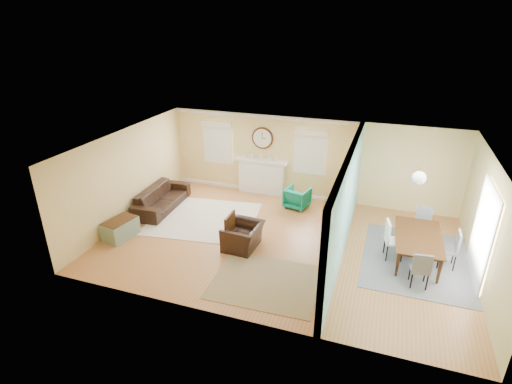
# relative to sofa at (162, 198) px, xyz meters

# --- Properties ---
(floor) EXTENTS (9.00, 9.00, 0.00)m
(floor) POSITION_rel_sofa_xyz_m (4.00, -0.81, -0.33)
(floor) COLOR #A66D38
(floor) RESTS_ON ground
(wall_back) EXTENTS (9.00, 0.02, 2.60)m
(wall_back) POSITION_rel_sofa_xyz_m (4.00, 2.19, 0.97)
(wall_back) COLOR #E0C873
(wall_back) RESTS_ON ground
(wall_front) EXTENTS (9.00, 0.02, 2.60)m
(wall_front) POSITION_rel_sofa_xyz_m (4.00, -3.81, 0.97)
(wall_front) COLOR #E0C873
(wall_front) RESTS_ON ground
(wall_left) EXTENTS (0.02, 6.00, 2.60)m
(wall_left) POSITION_rel_sofa_xyz_m (-0.50, -0.81, 0.97)
(wall_left) COLOR #E0C873
(wall_left) RESTS_ON ground
(wall_right) EXTENTS (0.02, 6.00, 2.60)m
(wall_right) POSITION_rel_sofa_xyz_m (8.50, -0.81, 0.97)
(wall_right) COLOR #E0C873
(wall_right) RESTS_ON ground
(ceiling) EXTENTS (9.00, 6.00, 0.02)m
(ceiling) POSITION_rel_sofa_xyz_m (4.00, -0.81, 2.27)
(ceiling) COLOR white
(ceiling) RESTS_ON wall_back
(partition) EXTENTS (0.17, 6.00, 2.60)m
(partition) POSITION_rel_sofa_xyz_m (5.51, -0.53, 1.03)
(partition) COLOR #E0C873
(partition) RESTS_ON ground
(fireplace) EXTENTS (1.70, 0.30, 1.17)m
(fireplace) POSITION_rel_sofa_xyz_m (2.50, 2.07, 0.27)
(fireplace) COLOR white
(fireplace) RESTS_ON ground
(wall_clock) EXTENTS (0.70, 0.07, 0.70)m
(wall_clock) POSITION_rel_sofa_xyz_m (2.50, 2.16, 1.52)
(wall_clock) COLOR #43240F
(wall_clock) RESTS_ON wall_back
(window_left) EXTENTS (1.05, 0.13, 1.42)m
(window_left) POSITION_rel_sofa_xyz_m (0.95, 2.14, 1.33)
(window_left) COLOR white
(window_left) RESTS_ON wall_back
(window_right) EXTENTS (1.05, 0.13, 1.42)m
(window_right) POSITION_rel_sofa_xyz_m (4.05, 2.14, 1.33)
(window_right) COLOR white
(window_right) RESTS_ON wall_back
(french_doors) EXTENTS (0.06, 1.70, 2.20)m
(french_doors) POSITION_rel_sofa_xyz_m (8.45, -0.81, 0.77)
(french_doors) COLOR white
(french_doors) RESTS_ON ground
(pendant) EXTENTS (0.30, 0.30, 0.55)m
(pendant) POSITION_rel_sofa_xyz_m (7.00, -0.81, 1.87)
(pendant) COLOR gold
(pendant) RESTS_ON ceiling
(rug_cream) EXTENTS (3.28, 2.94, 0.02)m
(rug_cream) POSITION_rel_sofa_xyz_m (1.50, -0.24, -0.32)
(rug_cream) COLOR beige
(rug_cream) RESTS_ON floor
(rug_jute) EXTENTS (2.38, 1.97, 0.01)m
(rug_jute) POSITION_rel_sofa_xyz_m (4.12, -2.53, -0.32)
(rug_jute) COLOR tan
(rug_jute) RESTS_ON floor
(rug_grey) EXTENTS (2.45, 3.06, 0.01)m
(rug_grey) POSITION_rel_sofa_xyz_m (7.28, -0.52, -0.32)
(rug_grey) COLOR slate
(rug_grey) RESTS_ON floor
(sofa) EXTENTS (0.99, 2.28, 0.65)m
(sofa) POSITION_rel_sofa_xyz_m (0.00, 0.00, 0.00)
(sofa) COLOR black
(sofa) RESTS_ON floor
(eames_chair) EXTENTS (0.91, 1.03, 0.64)m
(eames_chair) POSITION_rel_sofa_xyz_m (3.14, -1.33, -0.01)
(eames_chair) COLOR black
(eames_chair) RESTS_ON floor
(green_chair) EXTENTS (0.81, 0.82, 0.63)m
(green_chair) POSITION_rel_sofa_xyz_m (3.87, 1.40, -0.01)
(green_chair) COLOR #106F4E
(green_chair) RESTS_ON floor
(trunk) EXTENTS (0.69, 0.97, 0.51)m
(trunk) POSITION_rel_sofa_xyz_m (-0.10, -1.91, -0.07)
(trunk) COLOR gray
(trunk) RESTS_ON floor
(credenza) EXTENTS (0.49, 1.44, 0.80)m
(credenza) POSITION_rel_sofa_xyz_m (5.14, 0.72, 0.07)
(credenza) COLOR olive
(credenza) RESTS_ON floor
(tv) EXTENTS (0.22, 1.16, 0.66)m
(tv) POSITION_rel_sofa_xyz_m (5.12, 0.72, 0.81)
(tv) COLOR black
(tv) RESTS_ON credenza
(garden_stool) EXTENTS (0.37, 0.37, 0.55)m
(garden_stool) POSITION_rel_sofa_xyz_m (5.14, -0.42, -0.05)
(garden_stool) COLOR white
(garden_stool) RESTS_ON floor
(potted_plant) EXTENTS (0.41, 0.36, 0.44)m
(potted_plant) POSITION_rel_sofa_xyz_m (5.14, -0.42, 0.44)
(potted_plant) COLOR #337F33
(potted_plant) RESTS_ON garden_stool
(dining_table) EXTENTS (1.07, 1.89, 0.66)m
(dining_table) POSITION_rel_sofa_xyz_m (7.28, -0.52, 0.00)
(dining_table) COLOR #43240F
(dining_table) RESTS_ON floor
(dining_chair_n) EXTENTS (0.48, 0.48, 0.91)m
(dining_chair_n) POSITION_rel_sofa_xyz_m (7.35, 0.49, 0.21)
(dining_chair_n) COLOR slate
(dining_chair_n) RESTS_ON floor
(dining_chair_s) EXTENTS (0.42, 0.42, 0.87)m
(dining_chair_s) POSITION_rel_sofa_xyz_m (7.27, -1.56, 0.18)
(dining_chair_s) COLOR slate
(dining_chair_s) RESTS_ON floor
(dining_chair_w) EXTENTS (0.51, 0.51, 0.97)m
(dining_chair_w) POSITION_rel_sofa_xyz_m (6.72, -0.61, 0.24)
(dining_chair_w) COLOR white
(dining_chair_w) RESTS_ON floor
(dining_chair_e) EXTENTS (0.42, 0.42, 0.94)m
(dining_chair_e) POSITION_rel_sofa_xyz_m (7.89, -0.57, 0.22)
(dining_chair_e) COLOR slate
(dining_chair_e) RESTS_ON floor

